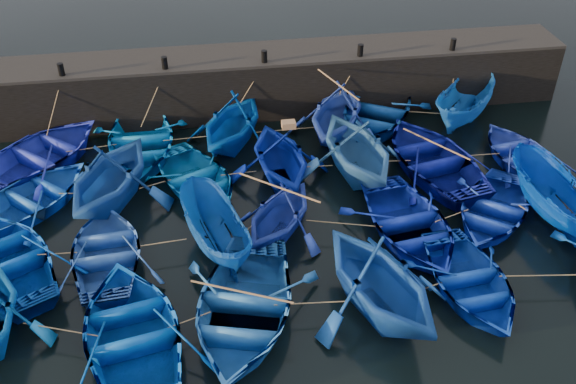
{
  "coord_description": "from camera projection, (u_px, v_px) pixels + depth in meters",
  "views": [
    {
      "loc": [
        -2.68,
        -14.43,
        13.88
      ],
      "look_at": [
        0.0,
        3.2,
        0.7
      ],
      "focal_mm": 40.0,
      "sensor_mm": 36.0,
      "label": 1
    }
  ],
  "objects": [
    {
      "name": "boat_19",
      "position": [
        554.0,
        199.0,
        21.51
      ],
      "size": [
        2.42,
        4.88,
        1.81
      ],
      "primitive_type": "imported",
      "rotation": [
        0.0,
        0.0,
        3.29
      ],
      "color": "#0037A2",
      "rests_on": "ground"
    },
    {
      "name": "boat_15",
      "position": [
        214.0,
        230.0,
        20.35
      ],
      "size": [
        2.77,
        4.52,
        1.64
      ],
      "primitive_type": "imported",
      "rotation": [
        0.0,
        0.0,
        3.44
      ],
      "color": "#0B4590",
      "rests_on": "ground"
    },
    {
      "name": "bollard_1",
      "position": [
        165.0,
        63.0,
        25.49
      ],
      "size": [
        0.24,
        0.24,
        0.5
      ],
      "primitive_type": "cylinder",
      "color": "black",
      "rests_on": "quay_top"
    },
    {
      "name": "ground",
      "position": [
        303.0,
        270.0,
        20.05
      ],
      "size": [
        120.0,
        120.0,
        0.0
      ],
      "primitive_type": "plane",
      "color": "black",
      "rests_on": "ground"
    },
    {
      "name": "boat_24",
      "position": [
        470.0,
        281.0,
        18.98
      ],
      "size": [
        3.6,
        4.78,
        0.94
      ],
      "primitive_type": "imported",
      "rotation": [
        0.0,
        0.0,
        0.08
      ],
      "color": "#0A3AC1",
      "rests_on": "ground"
    },
    {
      "name": "boat_21",
      "position": [
        133.0,
        332.0,
        17.28
      ],
      "size": [
        4.93,
        6.17,
        1.14
      ],
      "primitive_type": "imported",
      "rotation": [
        0.0,
        0.0,
        3.34
      ],
      "color": "#013FA1",
      "rests_on": "ground"
    },
    {
      "name": "boat_16",
      "position": [
        279.0,
        213.0,
        20.8
      ],
      "size": [
        4.78,
        4.9,
        1.96
      ],
      "primitive_type": "imported",
      "rotation": [
        0.0,
        0.0,
        -0.62
      ],
      "color": "navy",
      "rests_on": "ground"
    },
    {
      "name": "boat_10",
      "position": [
        357.0,
        147.0,
        23.44
      ],
      "size": [
        5.02,
        5.57,
        2.58
      ],
      "primitive_type": "imported",
      "rotation": [
        0.0,
        0.0,
        3.32
      ],
      "color": "#29629D",
      "rests_on": "ground"
    },
    {
      "name": "bollard_2",
      "position": [
        264.0,
        56.0,
        25.98
      ],
      "size": [
        0.24,
        0.24,
        0.5
      ],
      "primitive_type": "cylinder",
      "color": "black",
      "rests_on": "quay_top"
    },
    {
      "name": "boat_11",
      "position": [
        434.0,
        158.0,
        24.12
      ],
      "size": [
        5.14,
        6.38,
        1.18
      ],
      "primitive_type": "imported",
      "rotation": [
        0.0,
        0.0,
        3.35
      ],
      "color": "#050E71",
      "rests_on": "ground"
    },
    {
      "name": "boat_9",
      "position": [
        280.0,
        155.0,
        23.22
      ],
      "size": [
        4.29,
        4.81,
        2.29
      ],
      "primitive_type": "imported",
      "rotation": [
        0.0,
        0.0,
        3.27
      ],
      "color": "#041B8B",
      "rests_on": "ground"
    },
    {
      "name": "boat_5",
      "position": [
        465.0,
        105.0,
        26.77
      ],
      "size": [
        4.4,
        4.74,
        1.82
      ],
      "primitive_type": "imported",
      "rotation": [
        0.0,
        0.0,
        -0.7
      ],
      "color": "#1355B5",
      "rests_on": "ground"
    },
    {
      "name": "boat_3",
      "position": [
        337.0,
        112.0,
        25.71
      ],
      "size": [
        5.52,
        5.8,
        2.38
      ],
      "primitive_type": "imported",
      "rotation": [
        0.0,
        0.0,
        -0.47
      ],
      "color": "#2341AD",
      "rests_on": "ground"
    },
    {
      "name": "boat_23",
      "position": [
        379.0,
        279.0,
        17.89
      ],
      "size": [
        5.68,
        6.07,
        2.57
      ],
      "primitive_type": "imported",
      "rotation": [
        0.0,
        0.0,
        0.37
      ],
      "color": "#13489E",
      "rests_on": "ground"
    },
    {
      "name": "boat_17",
      "position": [
        409.0,
        225.0,
        21.01
      ],
      "size": [
        4.37,
        5.61,
        1.07
      ],
      "primitive_type": "imported",
      "rotation": [
        0.0,
        0.0,
        0.14
      ],
      "color": "#091F91",
      "rests_on": "ground"
    },
    {
      "name": "boat_6",
      "position": [
        32.0,
        197.0,
        22.28
      ],
      "size": [
        5.71,
        5.8,
        0.99
      ],
      "primitive_type": "imported",
      "rotation": [
        0.0,
        0.0,
        2.4
      ],
      "color": "blue",
      "rests_on": "ground"
    },
    {
      "name": "boat_22",
      "position": [
        242.0,
        307.0,
        17.98
      ],
      "size": [
        5.4,
        6.54,
        1.18
      ],
      "primitive_type": "imported",
      "rotation": [
        0.0,
        0.0,
        -0.26
      ],
      "color": "#1C5BAE",
      "rests_on": "ground"
    },
    {
      "name": "bollard_3",
      "position": [
        360.0,
        50.0,
        26.46
      ],
      "size": [
        0.24,
        0.24,
        0.5
      ],
      "primitive_type": "cylinder",
      "color": "black",
      "rests_on": "quay_top"
    },
    {
      "name": "boat_2",
      "position": [
        232.0,
        121.0,
        25.2
      ],
      "size": [
        5.41,
        5.65,
        2.3
      ],
      "primitive_type": "imported",
      "rotation": [
        0.0,
        0.0,
        -0.51
      ],
      "color": "#003F9B",
      "rests_on": "ground"
    },
    {
      "name": "boat_18",
      "position": [
        493.0,
        209.0,
        21.77
      ],
      "size": [
        5.4,
        5.65,
        0.95
      ],
      "primitive_type": "imported",
      "rotation": [
        0.0,
        0.0,
        -0.65
      ],
      "color": "#1332A7",
      "rests_on": "ground"
    },
    {
      "name": "boat_1",
      "position": [
        140.0,
        142.0,
        25.04
      ],
      "size": [
        4.06,
        5.57,
        1.13
      ],
      "primitive_type": "imported",
      "rotation": [
        0.0,
        0.0,
        0.03
      ],
      "color": "blue",
      "rests_on": "ground"
    },
    {
      "name": "loose_oars",
      "position": [
        331.0,
        167.0,
        21.64
      ],
      "size": [
        10.09,
        11.54,
        1.27
      ],
      "color": "#99724C",
      "rests_on": "ground"
    },
    {
      "name": "boat_14",
      "position": [
        107.0,
        251.0,
        20.04
      ],
      "size": [
        3.64,
        4.85,
        0.96
      ],
      "primitive_type": "imported",
      "rotation": [
        0.0,
        0.0,
        3.22
      ],
      "color": "blue",
      "rests_on": "ground"
    },
    {
      "name": "boat_13",
      "position": [
        7.0,
        258.0,
        19.7
      ],
      "size": [
        5.79,
        6.42,
        1.09
      ],
      "primitive_type": "imported",
      "rotation": [
        0.0,
        0.0,
        3.63
      ],
      "color": "#003693",
      "rests_on": "ground"
    },
    {
      "name": "quay_wall",
      "position": [
        263.0,
        83.0,
        27.66
      ],
      "size": [
        26.0,
        2.5,
        2.5
      ],
      "primitive_type": "cube",
      "color": "black",
      "rests_on": "ground"
    },
    {
      "name": "boat_8",
      "position": [
        196.0,
        179.0,
        23.18
      ],
      "size": [
        5.05,
        5.7,
        0.98
      ],
      "primitive_type": "imported",
      "rotation": [
        0.0,
        0.0,
        0.44
      ],
      "color": "#0869C0",
      "rests_on": "ground"
    },
    {
      "name": "quay_top",
      "position": [
        262.0,
        54.0,
        26.88
      ],
      "size": [
        26.0,
        2.5,
        0.12
      ],
      "primitive_type": "cube",
      "color": "black",
      "rests_on": "quay_wall"
    },
    {
      "name": "mooring_ropes",
      "position": [
        282.0,
        163.0,
        23.34
      ],
      "size": [
        17.32,
        11.96,
        2.1
      ],
      "color": "tan",
      "rests_on": "ground"
    },
    {
      "name": "bollard_4",
      "position": [
        453.0,
        44.0,
        26.94
      ],
      "size": [
        0.24,
        0.24,
        0.5
      ],
      "primitive_type": "cylinder",
      "color": "black",
      "rests_on": "quay_top"
    },
    {
      "name": "boat_7",
      "position": [
        110.0,
        174.0,
        22.06
      ],
      "size": [
        5.76,
        6.09,
        2.53
      ],
      "primitive_type": "imported",
      "rotation": [
        0.0,
        0.0,
        2.72
      ],
      "color": "navy",
      "rests_on": "ground"
    },
    {
      "name": "boat_12",
      "position": [
        521.0,
        154.0,
        24.58
      ],
      "size": [
        3.77,
        4.8,
        0.9
      ],
      "primitive_type": "imported",
      "rotation": [
        0.0,
        0.0,
        3.3
      ],
      "color": "#2037AB",
      "rests_on": "ground"
    },
    {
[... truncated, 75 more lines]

